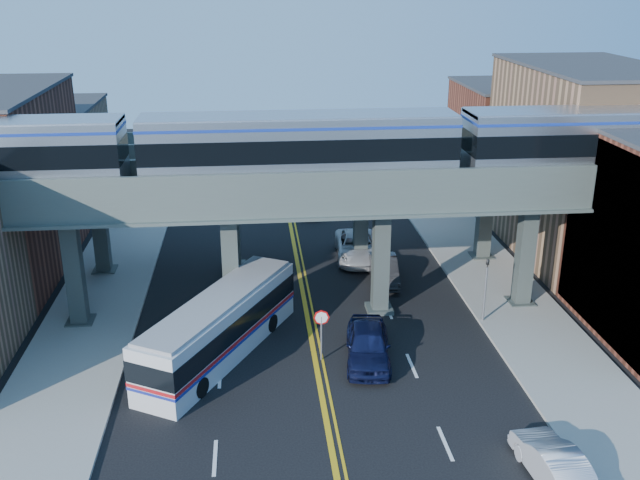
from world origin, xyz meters
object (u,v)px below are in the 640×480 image
object	(u,v)px
traffic_signal	(486,283)
car_lane_b	(384,270)
transit_train	(299,146)
car_lane_c	(357,247)
transit_bus	(220,327)
car_parked_curb	(554,463)
stop_sign	(321,327)
car_lane_d	(311,201)
car_lane_a	(368,344)

from	to	relation	value
traffic_signal	car_lane_b	size ratio (longest dim) A/B	0.91
transit_train	car_lane_c	xyz separation A→B (m)	(4.22, 7.82, -8.52)
transit_bus	car_parked_curb	world-z (taller)	transit_bus
car_lane_b	transit_train	bearing A→B (deg)	-138.14
traffic_signal	car_lane_c	distance (m)	11.25
transit_train	stop_sign	xyz separation A→B (m)	(0.61, -5.00, -7.56)
transit_bus	car_lane_c	xyz separation A→B (m)	(8.41, 11.83, -0.69)
transit_train	car_lane_d	size ratio (longest dim) A/B	9.07
transit_train	stop_sign	bearing A→B (deg)	-83.07
traffic_signal	transit_bus	bearing A→B (deg)	-171.66
car_lane_d	stop_sign	bearing A→B (deg)	-86.14
transit_train	transit_bus	xyz separation A→B (m)	(-4.19, -4.01, -7.84)
stop_sign	car_lane_a	bearing A→B (deg)	-7.85
transit_train	car_lane_d	bearing A→B (deg)	83.33
transit_bus	car_lane_d	distance (m)	22.92
car_parked_curb	stop_sign	bearing A→B (deg)	-56.79
transit_train	stop_sign	size ratio (longest dim) A/B	18.46
car_lane_c	car_lane_d	world-z (taller)	car_lane_c
transit_train	car_lane_a	size ratio (longest dim) A/B	9.51
stop_sign	car_lane_b	distance (m)	10.17
transit_train	traffic_signal	xyz separation A→B (m)	(9.51, -2.00, -7.02)
stop_sign	car_lane_b	size ratio (longest dim) A/B	0.59
transit_train	car_lane_b	bearing A→B (deg)	36.87
car_lane_c	transit_bus	bearing A→B (deg)	-121.81
car_parked_curb	car_lane_d	bearing A→B (deg)	-84.67
car_lane_a	car_lane_d	bearing A→B (deg)	99.02
car_lane_b	car_parked_curb	bearing A→B (deg)	-76.31
transit_train	car_lane_b	distance (m)	10.83
traffic_signal	car_lane_d	size ratio (longest dim) A/B	0.77
car_lane_a	car_lane_c	xyz separation A→B (m)	(1.42, 13.12, -0.07)
traffic_signal	car_lane_d	bearing A→B (deg)	110.29
car_lane_c	car_parked_curb	world-z (taller)	car_lane_c
transit_train	transit_bus	distance (m)	9.75
transit_bus	car_lane_d	bearing A→B (deg)	13.31
transit_train	transit_bus	bearing A→B (deg)	-136.28
transit_train	car_lane_a	world-z (taller)	transit_train
stop_sign	transit_bus	size ratio (longest dim) A/B	0.24
car_lane_a	car_lane_b	world-z (taller)	car_lane_a
transit_train	stop_sign	world-z (taller)	transit_train
car_lane_d	transit_bus	bearing A→B (deg)	-98.37
car_parked_curb	traffic_signal	bearing A→B (deg)	-101.51
transit_bus	car_lane_b	size ratio (longest dim) A/B	2.45
transit_bus	car_parked_curb	size ratio (longest dim) A/B	2.49
car_lane_d	car_lane_b	bearing A→B (deg)	-69.65
car_lane_b	car_lane_d	xyz separation A→B (m)	(-3.18, 14.05, 0.04)
car_lane_a	car_parked_curb	bearing A→B (deg)	-52.64
traffic_signal	car_parked_curb	bearing A→B (deg)	-96.38
stop_sign	car_lane_a	world-z (taller)	stop_sign
car_lane_d	car_parked_curb	size ratio (longest dim) A/B	1.21
car_lane_c	car_lane_d	xyz separation A→B (m)	(-2.11, 10.20, -0.02)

